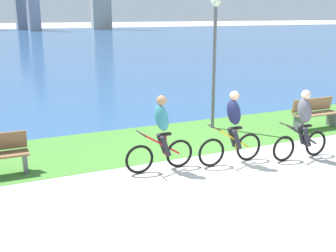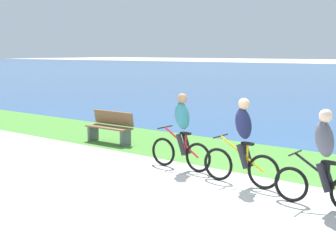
% 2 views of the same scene
% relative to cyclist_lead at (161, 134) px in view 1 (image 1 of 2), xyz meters
% --- Properties ---
extents(ground_plane, '(300.00, 300.00, 0.00)m').
position_rel_cyclist_lead_xyz_m(ground_plane, '(1.40, -1.22, -0.84)').
color(ground_plane, '#B2AFA8').
extents(grass_strip_bayside, '(120.00, 3.10, 0.01)m').
position_rel_cyclist_lead_xyz_m(grass_strip_bayside, '(1.40, 2.05, -0.83)').
color(grass_strip_bayside, '#478433').
rests_on(grass_strip_bayside, ground).
extents(bay_water_surface, '(300.00, 87.94, 0.00)m').
position_rel_cyclist_lead_xyz_m(bay_water_surface, '(1.40, 47.57, -0.84)').
color(bay_water_surface, '#2D568C').
rests_on(bay_water_surface, ground).
extents(cyclist_lead, '(1.61, 0.52, 1.69)m').
position_rel_cyclist_lead_xyz_m(cyclist_lead, '(0.00, 0.00, 0.00)').
color(cyclist_lead, black).
rests_on(cyclist_lead, ground).
extents(cyclist_trailing, '(1.67, 0.52, 1.71)m').
position_rel_cyclist_lead_xyz_m(cyclist_trailing, '(1.66, -0.28, 0.00)').
color(cyclist_trailing, black).
rests_on(cyclist_trailing, ground).
extents(cyclist_distant_rear, '(1.60, 0.52, 1.66)m').
position_rel_cyclist_lead_xyz_m(cyclist_distant_rear, '(3.37, -0.67, -0.01)').
color(cyclist_distant_rear, black).
rests_on(cyclist_distant_rear, ground).
extents(bench_near_path, '(1.50, 0.47, 0.90)m').
position_rel_cyclist_lead_xyz_m(bench_near_path, '(5.66, 1.34, -0.39)').
color(bench_near_path, olive).
rests_on(bench_near_path, ground).
extents(lamppost_tall, '(0.28, 0.28, 3.83)m').
position_rel_cyclist_lead_xyz_m(lamppost_tall, '(2.84, 2.61, 1.67)').
color(lamppost_tall, '#595960').
rests_on(lamppost_tall, ground).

